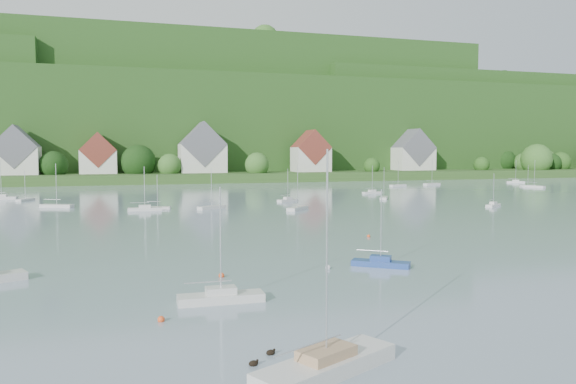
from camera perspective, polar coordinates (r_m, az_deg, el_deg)
The scene contains 16 objects.
far_shore_strip at distance 212.63m, azimuth -10.48°, elevation 1.66°, with size 600.00×60.00×3.00m, color #2E4F1D.
forested_ridge at distance 280.99m, azimuth -12.02°, elevation 6.59°, with size 620.00×181.22×69.89m.
village_building_0 at distance 200.66m, azimuth -25.92°, elevation 3.45°, with size 14.00×10.40×16.00m.
village_building_1 at distance 200.26m, azimuth -18.73°, elevation 3.43°, with size 12.00×9.36×14.00m.
village_building_2 at distance 201.16m, azimuth -8.72°, elevation 4.04°, with size 16.00×11.44×18.00m.
village_building_3 at distance 208.67m, azimuth 2.33°, elevation 3.86°, with size 13.00×10.40×15.50m.
village_building_4 at distance 230.90m, azimuth 12.63°, elevation 3.83°, with size 15.00×10.40×16.50m.
near_sailboat_0 at distance 40.10m, azimuth -6.84°, elevation -10.48°, with size 6.04×1.78×8.12m.
near_sailboat_1 at distance 52.43m, azimuth 9.40°, elevation -7.05°, with size 5.10×4.32×7.10m.
near_sailboat_2 at distance 27.81m, azimuth 3.92°, elevation -17.02°, with size 8.06×5.50×10.67m.
mooring_buoy_0 at distance 36.57m, azimuth -12.78°, elevation -12.72°, with size 0.45×0.45×0.45m, color #F15120.
mooring_buoy_1 at distance 50.86m, azimuth 4.09°, elevation -7.83°, with size 0.48×0.48×0.48m, color silver.
mooring_buoy_3 at distance 69.92m, azimuth 8.20°, elevation -4.56°, with size 0.42×0.42×0.42m, color #F15120.
mooring_buoy_5 at distance 47.88m, azimuth -6.78°, elevation -8.61°, with size 0.50×0.50×0.50m, color #F15120.
duck_pair at distance 29.60m, azimuth -2.62°, elevation -16.50°, with size 1.71×1.51×0.35m.
far_sailboat_cluster at distance 132.09m, azimuth -2.85°, elevation -0.26°, with size 199.90×69.84×8.71m.
Camera 1 is at (-23.38, -11.15, 10.56)m, focal length 34.94 mm.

